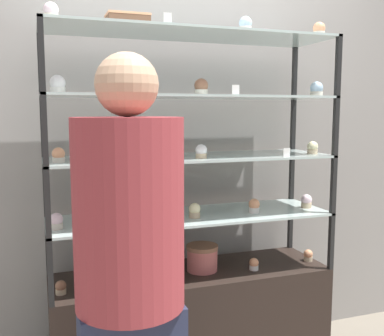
{
  "coord_description": "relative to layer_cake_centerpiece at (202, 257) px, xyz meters",
  "views": [
    {
      "loc": [
        -0.74,
        -2.13,
        1.44
      ],
      "look_at": [
        0.0,
        0.0,
        1.15
      ],
      "focal_mm": 42.0,
      "sensor_mm": 36.0,
      "label": 1
    }
  ],
  "objects": [
    {
      "name": "cupcake_1",
      "position": [
        -0.38,
        -0.07,
        -0.04
      ],
      "size": [
        0.05,
        0.05,
        0.06
      ],
      "color": "#CCB28C",
      "rests_on": "display_base"
    },
    {
      "name": "donut_glazed",
      "position": [
        0.35,
        0.04,
        1.16
      ],
      "size": [
        0.13,
        0.13,
        0.04
      ],
      "color": "#EFB2BC",
      "rests_on": "display_riser_top"
    },
    {
      "name": "cupcake_9",
      "position": [
        -0.71,
        -0.08,
        0.57
      ],
      "size": [
        0.06,
        0.06,
        0.07
      ],
      "color": "beige",
      "rests_on": "display_riser_middle"
    },
    {
      "name": "cupcake_15",
      "position": [
        -0.72,
        -0.11,
        1.17
      ],
      "size": [
        0.06,
        0.06,
        0.07
      ],
      "color": "beige",
      "rests_on": "display_riser_top"
    },
    {
      "name": "cupcake_11",
      "position": [
        0.59,
        -0.09,
        0.57
      ],
      "size": [
        0.06,
        0.06,
        0.07
      ],
      "color": "#CCB28C",
      "rests_on": "display_riser_middle"
    },
    {
      "name": "price_tag_4",
      "position": [
        -0.24,
        -0.2,
        1.16
      ],
      "size": [
        0.04,
        0.0,
        0.04
      ],
      "color": "white",
      "rests_on": "display_riser_top"
    },
    {
      "name": "display_riser_top",
      "position": [
        -0.06,
        -0.0,
        1.12
      ],
      "size": [
        1.44,
        0.43,
        0.3
      ],
      "color": "black",
      "rests_on": "display_riser_upper"
    },
    {
      "name": "sheet_cake_frosted",
      "position": [
        -0.38,
        -0.03,
        1.17
      ],
      "size": [
        0.19,
        0.13,
        0.06
      ],
      "color": "brown",
      "rests_on": "display_riser_top"
    },
    {
      "name": "cupcake_16",
      "position": [
        0.17,
        -0.12,
        1.17
      ],
      "size": [
        0.06,
        0.06,
        0.07
      ],
      "color": "white",
      "rests_on": "display_riser_top"
    },
    {
      "name": "cupcake_2",
      "position": [
        0.26,
        -0.09,
        -0.04
      ],
      "size": [
        0.05,
        0.05,
        0.06
      ],
      "color": "white",
      "rests_on": "display_base"
    },
    {
      "name": "cupcake_12",
      "position": [
        -0.7,
        -0.11,
        0.87
      ],
      "size": [
        0.07,
        0.07,
        0.08
      ],
      "color": "white",
      "rests_on": "display_riser_upper"
    },
    {
      "name": "display_base",
      "position": [
        -0.06,
        -0.0,
        -0.37
      ],
      "size": [
        1.44,
        0.43,
        0.61
      ],
      "color": "black",
      "rests_on": "ground_plane"
    },
    {
      "name": "price_tag_3",
      "position": [
        0.09,
        -0.2,
        0.86
      ],
      "size": [
        0.04,
        0.0,
        0.04
      ],
      "color": "white",
      "rests_on": "display_riser_upper"
    },
    {
      "name": "customer_figure",
      "position": [
        -0.5,
        -0.63,
        0.2
      ],
      "size": [
        0.38,
        0.38,
        1.63
      ],
      "color": "#282D47",
      "rests_on": "ground_plane"
    },
    {
      "name": "cupcake_14",
      "position": [
        0.59,
        -0.11,
        0.87
      ],
      "size": [
        0.07,
        0.07,
        0.08
      ],
      "color": "beige",
      "rests_on": "display_riser_upper"
    },
    {
      "name": "cupcake_13",
      "position": [
        -0.05,
        -0.12,
        0.87
      ],
      "size": [
        0.07,
        0.07,
        0.08
      ],
      "color": "beige",
      "rests_on": "display_riser_upper"
    },
    {
      "name": "cupcake_6",
      "position": [
        -0.06,
        -0.07,
        0.27
      ],
      "size": [
        0.06,
        0.06,
        0.07
      ],
      "color": "#CCB28C",
      "rests_on": "display_riser_lower"
    },
    {
      "name": "price_tag_1",
      "position": [
        -0.51,
        -0.2,
        0.26
      ],
      "size": [
        0.04,
        0.0,
        0.04
      ],
      "color": "white",
      "rests_on": "display_riser_lower"
    },
    {
      "name": "display_riser_upper",
      "position": [
        -0.06,
        -0.0,
        0.82
      ],
      "size": [
        1.44,
        0.43,
        0.3
      ],
      "color": "black",
      "rests_on": "display_riser_middle"
    },
    {
      "name": "display_riser_lower",
      "position": [
        -0.06,
        -0.0,
        0.22
      ],
      "size": [
        1.44,
        0.43,
        0.3
      ],
      "color": "black",
      "rests_on": "display_base"
    },
    {
      "name": "cupcake_0",
      "position": [
        -0.72,
        -0.08,
        -0.04
      ],
      "size": [
        0.05,
        0.05,
        0.06
      ],
      "color": "#CCB28C",
      "rests_on": "display_base"
    },
    {
      "name": "back_wall",
      "position": [
        -0.06,
        0.35,
        0.62
      ],
      "size": [
        8.0,
        0.05,
        2.6
      ],
      "color": "gray",
      "rests_on": "ground_plane"
    },
    {
      "name": "price_tag_0",
      "position": [
        -0.36,
        -0.2,
        -0.05
      ],
      "size": [
        0.04,
        0.0,
        0.04
      ],
      "color": "white",
      "rests_on": "display_base"
    },
    {
      "name": "cupcake_4",
      "position": [
        -0.72,
        -0.07,
        0.27
      ],
      "size": [
        0.06,
        0.06,
        0.07
      ],
      "color": "beige",
      "rests_on": "display_riser_lower"
    },
    {
      "name": "display_riser_middle",
      "position": [
        -0.06,
        -0.0,
        0.52
      ],
      "size": [
        1.44,
        0.43,
        0.3
      ],
      "color": "black",
      "rests_on": "display_riser_lower"
    },
    {
      "name": "cupcake_17",
      "position": [
        0.59,
        -0.12,
        1.17
      ],
      "size": [
        0.06,
        0.06,
        0.07
      ],
      "color": "beige",
      "rests_on": "display_riser_top"
    },
    {
      "name": "cupcake_7",
      "position": [
        0.27,
        -0.06,
        0.27
      ],
      "size": [
        0.06,
        0.06,
        0.07
      ],
      "color": "white",
      "rests_on": "display_riser_lower"
    },
    {
      "name": "layer_cake_centerpiece",
      "position": [
        0.0,
        0.0,
        0.0
      ],
      "size": [
        0.17,
        0.17,
        0.14
      ],
      "color": "#C66660",
      "rests_on": "display_base"
    },
    {
      "name": "cupcake_10",
      "position": [
        -0.05,
        -0.11,
        0.57
      ],
      "size": [
        0.06,
        0.06,
        0.07
      ],
      "color": "#CCB28C",
      "rests_on": "display_riser_middle"
    },
    {
      "name": "price_tag_2",
      "position": [
        0.37,
        -0.2,
        0.56
      ],
      "size": [
        0.04,
        0.0,
        0.04
      ],
      "color": "white",
      "rests_on": "display_riser_middle"
    },
    {
      "name": "cupcake_3",
      "position": [
        0.61,
        -0.06,
        -0.04
      ],
      "size": [
        0.05,
        0.05,
        0.06
      ],
      "color": "#CCB28C",
      "rests_on": "display_base"
    },
    {
      "name": "cupcake_5",
      "position": [
        -0.4,
        -0.07,
        0.27
      ],
      "size": [
        0.06,
        0.06,
        0.07
      ],
      "color": "beige",
      "rests_on": "display_riser_lower"
    },
    {
      "name": "cupcake_8",
      "position": [
        0.6,
        -0.05,
        0.27
      ],
      "size": [
        0.06,
        0.06,
        0.07
      ],
      "color": "#CCB28C",
      "rests_on": "display_riser_lower"
    }
  ]
}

